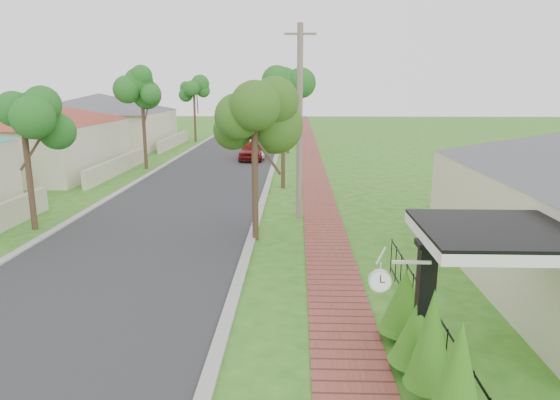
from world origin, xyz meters
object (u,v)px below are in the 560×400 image
(parked_car_white, at_px, (255,149))
(station_clock, at_px, (382,279))
(near_tree, at_px, (254,123))
(parked_car_red, at_px, (252,150))
(porch_post, at_px, (424,314))
(utility_pole, at_px, (300,123))

(parked_car_white, relative_size, station_clock, 3.65)
(near_tree, distance_m, station_clock, 9.12)
(parked_car_red, bearing_deg, porch_post, -76.43)
(near_tree, distance_m, utility_pole, 3.36)
(porch_post, xyz_separation_m, station_clock, (-0.86, -0.40, 0.83))
(utility_pole, bearing_deg, station_clock, -83.03)
(parked_car_red, relative_size, utility_pole, 0.54)
(porch_post, bearing_deg, utility_pole, 101.56)
(parked_car_red, distance_m, utility_pole, 16.82)
(station_clock, bearing_deg, near_tree, 109.00)
(parked_car_white, bearing_deg, near_tree, -90.45)
(porch_post, relative_size, station_clock, 2.40)
(parked_car_white, xyz_separation_m, near_tree, (1.71, -20.37, 3.37))
(porch_post, distance_m, parked_car_red, 27.76)
(parked_car_red, bearing_deg, near_tree, -82.61)
(parked_car_red, height_order, near_tree, near_tree)
(utility_pole, height_order, station_clock, utility_pole)
(station_clock, bearing_deg, parked_car_white, 99.08)
(parked_car_red, xyz_separation_m, utility_pole, (3.30, -16.20, 3.11))
(porch_post, height_order, parked_car_white, porch_post)
(parked_car_white, relative_size, utility_pole, 0.51)
(parked_car_white, bearing_deg, utility_pole, -84.78)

